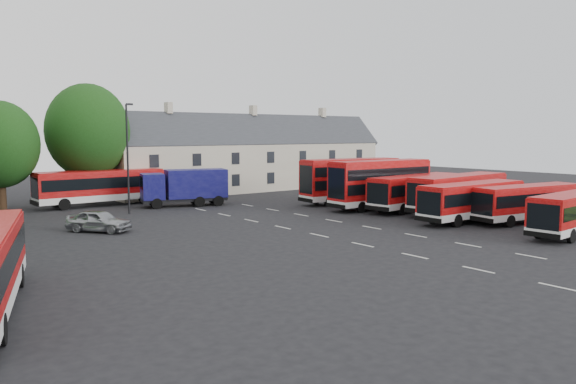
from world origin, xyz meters
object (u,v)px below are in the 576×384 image
object	(u,v)px
bus_dd_south	(381,181)
silver_car	(99,221)
lamppost	(128,155)
bus_row_a	(576,210)
box_truck	(186,186)

from	to	relation	value
bus_dd_south	silver_car	size ratio (longest dim) A/B	2.37
silver_car	lamppost	world-z (taller)	lamppost
bus_row_a	box_truck	world-z (taller)	box_truck
silver_car	box_truck	bearing A→B (deg)	1.25
bus_row_a	lamppost	xyz separation A→B (m)	(-19.61, 27.86, 3.24)
bus_row_a	box_truck	bearing A→B (deg)	111.00
bus_dd_south	box_truck	bearing A→B (deg)	138.74
bus_dd_south	box_truck	world-z (taller)	bus_dd_south
bus_dd_south	box_truck	xyz separation A→B (m)	(-13.10, 12.27, -0.56)
bus_row_a	silver_car	bearing A→B (deg)	136.33
silver_car	lamppost	size ratio (longest dim) A/B	0.49
bus_dd_south	bus_row_a	bearing A→B (deg)	-86.84
bus_dd_south	lamppost	bearing A→B (deg)	152.75
bus_row_a	lamppost	bearing A→B (deg)	121.52
bus_dd_south	silver_car	distance (m)	24.65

